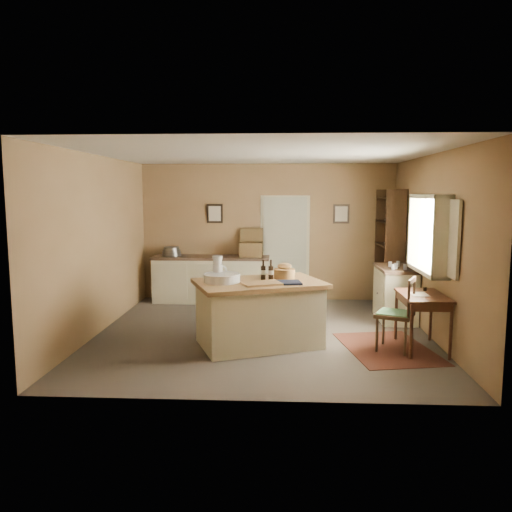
{
  "coord_description": "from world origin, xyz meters",
  "views": [
    {
      "loc": [
        0.28,
        -7.4,
        2.13
      ],
      "look_at": [
        -0.12,
        0.31,
        1.15
      ],
      "focal_mm": 35.0,
      "sensor_mm": 36.0,
      "label": 1
    }
  ],
  "objects": [
    {
      "name": "ceiling",
      "position": [
        0.0,
        0.0,
        2.7
      ],
      "size": [
        5.0,
        5.0,
        0.0
      ],
      "primitive_type": "plane",
      "color": "silver",
      "rests_on": "wall_back"
    },
    {
      "name": "wall_left",
      "position": [
        -2.5,
        0.0,
        1.35
      ],
      "size": [
        0.1,
        5.0,
        2.7
      ],
      "primitive_type": "cube",
      "color": "olive",
      "rests_on": "ground"
    },
    {
      "name": "sideboard",
      "position": [
        -1.08,
        2.2,
        0.48
      ],
      "size": [
        2.27,
        0.64,
        1.18
      ],
      "color": "beige",
      "rests_on": "ground"
    },
    {
      "name": "door",
      "position": [
        0.35,
        2.47,
        1.05
      ],
      "size": [
        0.97,
        0.06,
        2.11
      ],
      "primitive_type": "cube",
      "color": "#ABAC94",
      "rests_on": "ground"
    },
    {
      "name": "wall_back",
      "position": [
        0.0,
        2.5,
        1.35
      ],
      "size": [
        5.0,
        0.1,
        2.7
      ],
      "primitive_type": "cube",
      "color": "olive",
      "rests_on": "ground"
    },
    {
      "name": "writing_desk",
      "position": [
        2.2,
        -0.67,
        0.67
      ],
      "size": [
        0.58,
        0.94,
        0.82
      ],
      "color": "#361C11",
      "rests_on": "ground"
    },
    {
      "name": "wall_front",
      "position": [
        0.0,
        -2.5,
        1.35
      ],
      "size": [
        5.0,
        0.1,
        2.7
      ],
      "primitive_type": "cube",
      "color": "olive",
      "rests_on": "ground"
    },
    {
      "name": "right_cabinet",
      "position": [
        2.2,
        0.95,
        0.46
      ],
      "size": [
        0.58,
        1.04,
        0.99
      ],
      "color": "beige",
      "rests_on": "ground"
    },
    {
      "name": "rug",
      "position": [
        1.75,
        -0.67,
        0.0
      ],
      "size": [
        1.37,
        1.77,
        0.01
      ],
      "primitive_type": "cube",
      "rotation": [
        0.0,
        0.0,
        0.18
      ],
      "color": "#522919",
      "rests_on": "ground"
    },
    {
      "name": "desk_chair",
      "position": [
        1.82,
        -0.74,
        0.5
      ],
      "size": [
        0.61,
        0.61,
        0.99
      ],
      "primitive_type": null,
      "rotation": [
        0.0,
        0.0,
        -0.43
      ],
      "color": "#302013",
      "rests_on": "ground"
    },
    {
      "name": "window",
      "position": [
        2.42,
        -0.2,
        1.55
      ],
      "size": [
        0.25,
        1.99,
        1.12
      ],
      "color": "beige",
      "rests_on": "ground"
    },
    {
      "name": "wall_right",
      "position": [
        2.5,
        0.0,
        1.35
      ],
      "size": [
        0.1,
        5.0,
        2.7
      ],
      "primitive_type": "cube",
      "color": "olive",
      "rests_on": "ground"
    },
    {
      "name": "shelving_unit",
      "position": [
        2.36,
        2.0,
        1.09
      ],
      "size": [
        0.37,
        0.99,
        2.19
      ],
      "color": "#302013",
      "rests_on": "ground"
    },
    {
      "name": "work_island",
      "position": [
        -0.04,
        -0.58,
        0.48
      ],
      "size": [
        2.0,
        1.66,
        1.2
      ],
      "rotation": [
        0.0,
        0.0,
        0.37
      ],
      "color": "beige",
      "rests_on": "ground"
    },
    {
      "name": "ground",
      "position": [
        0.0,
        0.0,
        0.0
      ],
      "size": [
        5.0,
        5.0,
        0.0
      ],
      "primitive_type": "plane",
      "color": "brown",
      "rests_on": "ground"
    },
    {
      "name": "framed_prints",
      "position": [
        0.2,
        2.48,
        1.72
      ],
      "size": [
        2.82,
        0.02,
        0.38
      ],
      "color": "black",
      "rests_on": "ground"
    }
  ]
}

